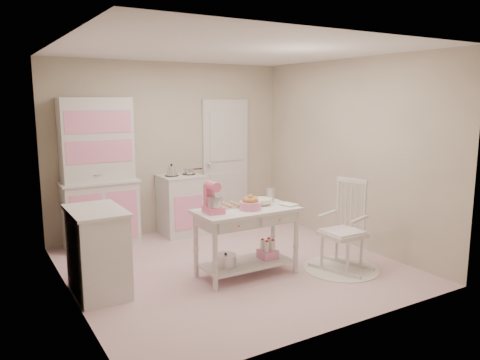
% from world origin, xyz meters
% --- Properties ---
extents(room_shell, '(3.84, 3.84, 2.62)m').
position_xyz_m(room_shell, '(0.00, 0.00, 1.65)').
color(room_shell, '#CC7F92').
rests_on(room_shell, ground).
extents(door, '(0.82, 0.05, 2.04)m').
position_xyz_m(door, '(0.95, 1.87, 1.02)').
color(door, silver).
rests_on(door, ground).
extents(hutch, '(1.06, 0.50, 2.08)m').
position_xyz_m(hutch, '(-1.17, 1.66, 1.04)').
color(hutch, silver).
rests_on(hutch, ground).
extents(stove, '(0.62, 0.57, 0.92)m').
position_xyz_m(stove, '(0.03, 1.61, 0.46)').
color(stove, silver).
rests_on(stove, ground).
extents(base_cabinet, '(0.54, 0.84, 0.92)m').
position_xyz_m(base_cabinet, '(-1.63, 0.01, 0.46)').
color(base_cabinet, silver).
rests_on(base_cabinet, ground).
extents(lace_rug, '(0.92, 0.92, 0.01)m').
position_xyz_m(lace_rug, '(1.09, -0.78, 0.01)').
color(lace_rug, white).
rests_on(lace_rug, ground).
extents(rocking_chair, '(0.69, 0.84, 1.10)m').
position_xyz_m(rocking_chair, '(1.09, -0.78, 0.55)').
color(rocking_chair, silver).
rests_on(rocking_chair, ground).
extents(work_table, '(1.20, 0.60, 0.80)m').
position_xyz_m(work_table, '(-0.01, -0.35, 0.40)').
color(work_table, silver).
rests_on(work_table, ground).
extents(stand_mixer, '(0.20, 0.28, 0.34)m').
position_xyz_m(stand_mixer, '(-0.43, -0.33, 0.97)').
color(stand_mixer, pink).
rests_on(stand_mixer, work_table).
extents(cookie_tray, '(0.34, 0.24, 0.02)m').
position_xyz_m(cookie_tray, '(-0.16, -0.17, 0.81)').
color(cookie_tray, silver).
rests_on(cookie_tray, work_table).
extents(bread_basket, '(0.25, 0.25, 0.09)m').
position_xyz_m(bread_basket, '(0.01, -0.40, 0.85)').
color(bread_basket, pink).
rests_on(bread_basket, work_table).
extents(mixing_bowl, '(0.25, 0.25, 0.08)m').
position_xyz_m(mixing_bowl, '(0.25, -0.27, 0.84)').
color(mixing_bowl, white).
rests_on(mixing_bowl, work_table).
extents(metal_pitcher, '(0.10, 0.10, 0.17)m').
position_xyz_m(metal_pitcher, '(0.43, -0.19, 0.89)').
color(metal_pitcher, silver).
rests_on(metal_pitcher, work_table).
extents(recipe_book, '(0.19, 0.23, 0.02)m').
position_xyz_m(recipe_book, '(0.44, -0.47, 0.81)').
color(recipe_book, white).
rests_on(recipe_book, work_table).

